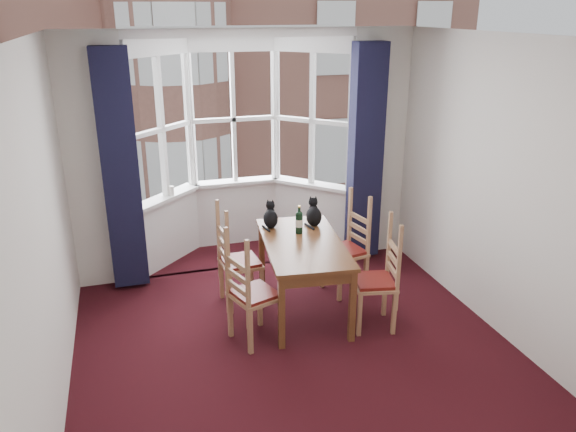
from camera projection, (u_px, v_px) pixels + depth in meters
name	position (u px, v px, depth m)	size (l,w,h in m)	color
floor	(306.00, 368.00, 4.98)	(4.50, 4.50, 0.00)	black
ceiling	(310.00, 38.00, 4.00)	(4.50, 4.50, 0.00)	white
wall_left	(39.00, 249.00, 3.96)	(4.50, 4.50, 0.00)	silver
wall_right	(520.00, 198.00, 5.02)	(4.50, 4.50, 0.00)	silver
wall_near	(469.00, 395.00, 2.47)	(4.00, 4.00, 0.00)	silver
wall_back_pier_left	(98.00, 165.00, 6.08)	(0.70, 0.12, 2.80)	silver
wall_back_pier_right	(377.00, 145.00, 6.95)	(0.70, 0.12, 2.80)	silver
bay_window	(238.00, 145.00, 6.97)	(2.76, 0.94, 2.80)	white
curtain_left	(121.00, 172.00, 5.99)	(0.38, 0.22, 2.60)	#171633
curtain_right	(366.00, 154.00, 6.75)	(0.38, 0.22, 2.60)	#171633
dining_table	(303.00, 250.00, 5.72)	(0.93, 1.52, 0.78)	brown
chair_left_near	(246.00, 298.00, 5.21)	(0.52, 0.53, 0.92)	#A97A52
chair_left_far	(232.00, 264.00, 5.89)	(0.43, 0.45, 0.92)	#A97A52
chair_right_near	(383.00, 282.00, 5.50)	(0.47, 0.49, 0.92)	#A97A52
chair_right_far	(351.00, 250.00, 6.23)	(0.48, 0.49, 0.92)	#A97A52
cat_left	(271.00, 217.00, 6.03)	(0.20, 0.24, 0.30)	black
cat_right	(314.00, 214.00, 6.08)	(0.20, 0.26, 0.32)	black
wine_bottle	(299.00, 221.00, 5.86)	(0.08, 0.08, 0.30)	black
candle_tall	(172.00, 191.00, 6.76)	(0.06, 0.06, 0.11)	white
street	(149.00, 157.00, 36.06)	(80.00, 80.00, 0.00)	#333335
tenement_building	(163.00, 57.00, 17.02)	(18.40, 7.80, 15.20)	#8F594A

